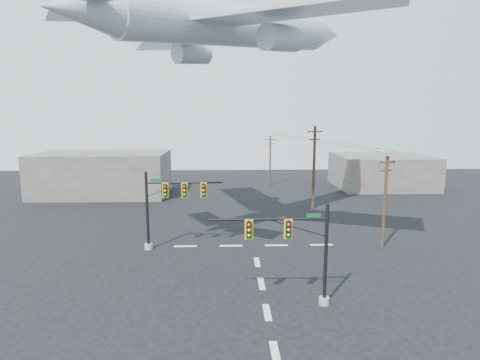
{
  "coord_description": "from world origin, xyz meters",
  "views": [
    {
      "loc": [
        -2.26,
        -21.74,
        11.49
      ],
      "look_at": [
        -1.43,
        5.0,
        7.03
      ],
      "focal_mm": 30.0,
      "sensor_mm": 36.0,
      "label": 1
    }
  ],
  "objects_px": {
    "signal_mast_near": "(300,251)",
    "signal_mast_far": "(166,206)",
    "utility_pole_c": "(270,160)",
    "airliner": "(234,26)",
    "utility_pole_b": "(314,166)",
    "utility_pole_a": "(385,201)"
  },
  "relations": [
    {
      "from": "utility_pole_a",
      "to": "airliner",
      "type": "bearing_deg",
      "value": 146.87
    },
    {
      "from": "airliner",
      "to": "signal_mast_far",
      "type": "bearing_deg",
      "value": 161.58
    },
    {
      "from": "utility_pole_a",
      "to": "utility_pole_b",
      "type": "relative_size",
      "value": 0.8
    },
    {
      "from": "signal_mast_near",
      "to": "utility_pole_b",
      "type": "height_order",
      "value": "utility_pole_b"
    },
    {
      "from": "signal_mast_far",
      "to": "utility_pole_b",
      "type": "bearing_deg",
      "value": 42.56
    },
    {
      "from": "utility_pole_b",
      "to": "utility_pole_c",
      "type": "relative_size",
      "value": 1.26
    },
    {
      "from": "signal_mast_near",
      "to": "signal_mast_far",
      "type": "distance_m",
      "value": 14.07
    },
    {
      "from": "signal_mast_near",
      "to": "utility_pole_a",
      "type": "distance_m",
      "value": 13.69
    },
    {
      "from": "signal_mast_near",
      "to": "utility_pole_c",
      "type": "distance_m",
      "value": 40.74
    },
    {
      "from": "utility_pole_b",
      "to": "utility_pole_c",
      "type": "distance_m",
      "value": 16.42
    },
    {
      "from": "signal_mast_near",
      "to": "signal_mast_far",
      "type": "relative_size",
      "value": 1.07
    },
    {
      "from": "signal_mast_far",
      "to": "utility_pole_c",
      "type": "bearing_deg",
      "value": 68.42
    },
    {
      "from": "utility_pole_a",
      "to": "utility_pole_b",
      "type": "height_order",
      "value": "utility_pole_b"
    },
    {
      "from": "signal_mast_far",
      "to": "utility_pole_b",
      "type": "relative_size",
      "value": 0.67
    },
    {
      "from": "utility_pole_b",
      "to": "signal_mast_near",
      "type": "bearing_deg",
      "value": -126.15
    },
    {
      "from": "utility_pole_c",
      "to": "airliner",
      "type": "relative_size",
      "value": 0.29
    },
    {
      "from": "signal_mast_near",
      "to": "utility_pole_a",
      "type": "height_order",
      "value": "utility_pole_a"
    },
    {
      "from": "utility_pole_c",
      "to": "signal_mast_far",
      "type": "bearing_deg",
      "value": -102.2
    },
    {
      "from": "signal_mast_far",
      "to": "airliner",
      "type": "height_order",
      "value": "airliner"
    },
    {
      "from": "signal_mast_far",
      "to": "utility_pole_a",
      "type": "xyz_separation_m",
      "value": [
        18.53,
        -0.17,
        0.36
      ]
    },
    {
      "from": "utility_pole_c",
      "to": "utility_pole_b",
      "type": "bearing_deg",
      "value": -68.05
    },
    {
      "from": "utility_pole_b",
      "to": "airliner",
      "type": "xyz_separation_m",
      "value": [
        -9.7,
        -11.65,
        13.53
      ]
    }
  ]
}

